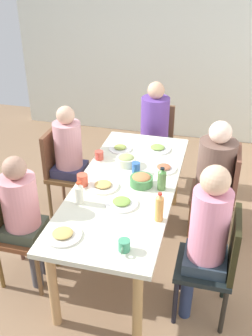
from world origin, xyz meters
name	(u,v)px	position (x,y,z in m)	size (l,w,h in m)	color
ground_plane	(126,252)	(0.00, 0.00, 0.00)	(6.34, 6.34, 0.00)	#85674B
wall_left	(176,44)	(-2.70, 0.00, 1.30)	(0.12, 4.50, 2.60)	silver
dining_table	(126,192)	(0.00, 0.00, 0.65)	(1.95, 0.81, 0.74)	beige
chair_0	(155,140)	(-1.35, 0.00, 0.51)	(0.40, 0.40, 0.90)	brown
person_0	(155,126)	(-1.26, 0.00, 0.73)	(0.31, 0.31, 1.21)	#3F4641
chair_1	(15,226)	(0.49, -0.78, 0.51)	(0.40, 0.40, 0.90)	brown
person_1	(23,211)	(0.49, -0.69, 0.68)	(0.30, 0.30, 1.14)	#3D3C44
chair_2	(216,261)	(0.49, 0.78, 0.51)	(0.40, 0.40, 0.90)	black
person_2	(207,233)	(0.49, 0.69, 0.74)	(0.30, 0.30, 1.26)	navy
chair_3	(222,189)	(-0.49, 0.78, 0.51)	(0.40, 0.40, 0.90)	brown
person_3	(215,169)	(-0.49, 0.69, 0.71)	(0.34, 0.34, 1.17)	brown
chair_4	(62,168)	(-0.49, -0.78, 0.51)	(0.40, 0.40, 0.90)	brown
person_4	(70,153)	(-0.49, -0.69, 0.68)	(0.30, 0.30, 1.17)	#34324F
plate_0	(103,186)	(0.10, -0.17, 0.75)	(0.25, 0.25, 0.04)	silver
plate_1	(63,234)	(0.75, -0.25, 0.75)	(0.26, 0.26, 0.04)	silver
plate_2	(158,148)	(-0.68, 0.14, 0.75)	(0.25, 0.25, 0.04)	white
plate_3	(164,168)	(-0.31, 0.26, 0.75)	(0.22, 0.22, 0.04)	white
plate_4	(122,203)	(0.29, 0.04, 0.75)	(0.25, 0.25, 0.04)	white
plate_5	(120,148)	(-0.59, -0.21, 0.75)	(0.22, 0.22, 0.04)	white
bowl_0	(126,160)	(-0.31, -0.08, 0.78)	(0.18, 0.18, 0.09)	beige
bowl_1	(141,180)	(-0.01, 0.13, 0.78)	(0.19, 0.19, 0.09)	#438146
cup_0	(124,246)	(0.79, 0.19, 0.78)	(0.11, 0.08, 0.08)	#3F9067
cup_1	(136,168)	(-0.20, 0.04, 0.78)	(0.11, 0.07, 0.09)	#305EA7
cup_2	(82,180)	(0.11, -0.34, 0.79)	(0.12, 0.09, 0.10)	#D3523A
cup_3	(99,155)	(-0.35, -0.34, 0.78)	(0.11, 0.08, 0.08)	#C2493B
bottle_0	(159,207)	(0.41, 0.35, 0.84)	(0.06, 0.06, 0.23)	gold
bottle_1	(79,193)	(0.35, -0.28, 0.82)	(0.07, 0.07, 0.18)	silver
bottle_2	(162,179)	(0.01, 0.30, 0.83)	(0.07, 0.07, 0.20)	#50793F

